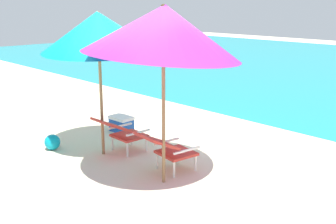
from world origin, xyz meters
TOP-DOWN VIEW (x-y plane):
  - ground_plane at (0.00, 4.00)m, footprint 40.00×40.00m
  - lounge_chair_left at (-0.58, -0.12)m, footprint 0.56×0.88m
  - lounge_chair_right at (0.59, -0.12)m, footprint 0.63×0.93m
  - beach_umbrella_left at (-0.76, -0.37)m, footprint 2.58×2.59m
  - beach_umbrella_right at (0.81, -0.40)m, footprint 3.07×3.08m
  - beach_ball at (-1.57, -0.90)m, footprint 0.28×0.28m
  - cooler_box at (-1.58, 0.64)m, footprint 0.49×0.34m

SIDE VIEW (x-z plane):
  - ground_plane at x=0.00m, z-range 0.00..0.00m
  - beach_ball at x=-1.57m, z-range 0.00..0.28m
  - cooler_box at x=-1.58m, z-range 0.00..0.32m
  - lounge_chair_left at x=-0.58m, z-range 0.06..0.75m
  - lounge_chair_right at x=0.59m, z-range 0.06..0.75m
  - beach_umbrella_left at x=-0.76m, z-range 0.86..3.33m
  - beach_umbrella_right at x=0.81m, z-range 0.88..3.49m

